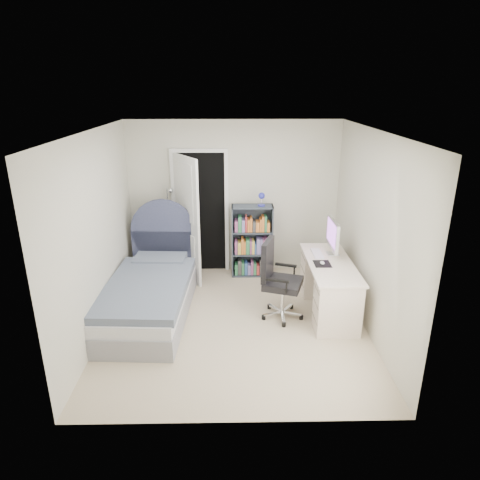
{
  "coord_description": "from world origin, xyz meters",
  "views": [
    {
      "loc": [
        -0.03,
        -5.0,
        3.0
      ],
      "look_at": [
        0.07,
        0.14,
        1.13
      ],
      "focal_mm": 32.0,
      "sensor_mm": 36.0,
      "label": 1
    }
  ],
  "objects_px": {
    "nightstand": "(168,253)",
    "desk": "(329,284)",
    "bookcase": "(252,244)",
    "office_chair": "(277,276)",
    "floor_lamp": "(171,239)",
    "bed": "(151,292)"
  },
  "relations": [
    {
      "from": "office_chair",
      "to": "desk",
      "type": "bearing_deg",
      "value": 10.54
    },
    {
      "from": "bookcase",
      "to": "office_chair",
      "type": "xyz_separation_m",
      "value": [
        0.27,
        -1.37,
        0.05
      ]
    },
    {
      "from": "bookcase",
      "to": "desk",
      "type": "xyz_separation_m",
      "value": [
        1.01,
        -1.23,
        -0.14
      ]
    },
    {
      "from": "bed",
      "to": "floor_lamp",
      "type": "xyz_separation_m",
      "value": [
        0.11,
        1.33,
        0.29
      ]
    },
    {
      "from": "floor_lamp",
      "to": "desk",
      "type": "bearing_deg",
      "value": -29.6
    },
    {
      "from": "bookcase",
      "to": "desk",
      "type": "relative_size",
      "value": 0.94
    },
    {
      "from": "nightstand",
      "to": "desk",
      "type": "relative_size",
      "value": 0.39
    },
    {
      "from": "bookcase",
      "to": "office_chair",
      "type": "distance_m",
      "value": 1.4
    },
    {
      "from": "bed",
      "to": "bookcase",
      "type": "relative_size",
      "value": 1.6
    },
    {
      "from": "nightstand",
      "to": "floor_lamp",
      "type": "height_order",
      "value": "floor_lamp"
    },
    {
      "from": "nightstand",
      "to": "office_chair",
      "type": "distance_m",
      "value": 2.15
    },
    {
      "from": "floor_lamp",
      "to": "bookcase",
      "type": "relative_size",
      "value": 1.04
    },
    {
      "from": "floor_lamp",
      "to": "bookcase",
      "type": "distance_m",
      "value": 1.34
    },
    {
      "from": "bed",
      "to": "desk",
      "type": "distance_m",
      "value": 2.46
    },
    {
      "from": "nightstand",
      "to": "office_chair",
      "type": "xyz_separation_m",
      "value": [
        1.64,
        -1.37,
        0.21
      ]
    },
    {
      "from": "bookcase",
      "to": "office_chair",
      "type": "bearing_deg",
      "value": -79.04
    },
    {
      "from": "nightstand",
      "to": "bookcase",
      "type": "distance_m",
      "value": 1.39
    },
    {
      "from": "nightstand",
      "to": "desk",
      "type": "height_order",
      "value": "desk"
    },
    {
      "from": "floor_lamp",
      "to": "office_chair",
      "type": "relative_size",
      "value": 1.35
    },
    {
      "from": "nightstand",
      "to": "bed",
      "type": "bearing_deg",
      "value": -93.36
    },
    {
      "from": "bed",
      "to": "desk",
      "type": "xyz_separation_m",
      "value": [
        2.46,
        -0.0,
        0.09
      ]
    },
    {
      "from": "desk",
      "to": "office_chair",
      "type": "xyz_separation_m",
      "value": [
        -0.74,
        -0.14,
        0.2
      ]
    }
  ]
}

